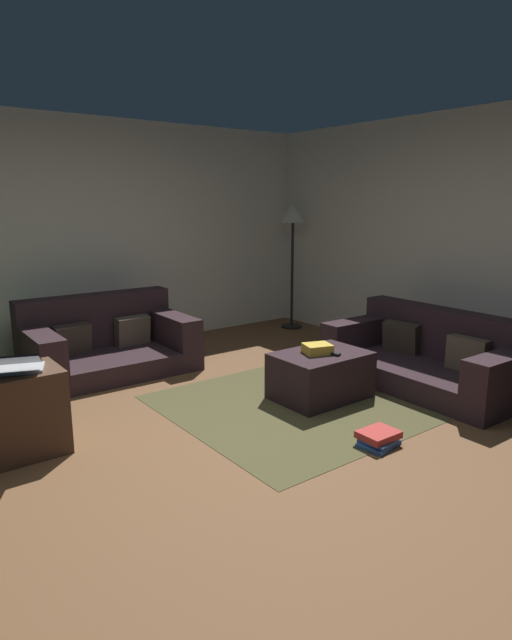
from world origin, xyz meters
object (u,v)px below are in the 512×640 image
ottoman (321,375)px  laptop (16,366)px  book_stack (378,439)px  side_table (22,412)px  gift_box (317,349)px  corner_lamp (293,223)px  couch_right (430,357)px  tv_remote (331,353)px  couch_left (106,343)px

ottoman → laptop: size_ratio=1.74×
laptop → book_stack: laptop is taller
side_table → laptop: bearing=-110.5°
gift_box → corner_lamp: (1.60, 2.18, 0.96)m
couch_right → laptop: size_ratio=4.01×
tv_remote → side_table: size_ratio=0.27×
couch_left → corner_lamp: corner_lamp is taller
corner_lamp → laptop: bearing=-155.6°
couch_right → ottoman: (-1.07, 0.35, -0.06)m
ottoman → side_table: 2.40m
couch_left → laptop: (-1.19, -1.50, 0.36)m
tv_remote → book_stack: bearing=-128.5°
couch_right → couch_left: bearing=46.1°
tv_remote → couch_left: bearing=106.3°
ottoman → laptop: laptop is taller
couch_left → gift_box: (1.15, -1.90, 0.17)m
couch_left → gift_box: 2.22m
side_table → corner_lamp: corner_lamp is taller
gift_box → book_stack: size_ratio=0.72×
side_table → couch_right: bearing=-13.4°
couch_right → side_table: (-3.42, 0.81, 0.03)m
couch_right → tv_remote: size_ratio=11.52×
corner_lamp → side_table: bearing=-156.1°
couch_left → tv_remote: size_ratio=10.04×
side_table → corner_lamp: size_ratio=0.35×
gift_box → corner_lamp: corner_lamp is taller
couch_right → tv_remote: couch_right is taller
book_stack → laptop: bearing=146.4°
couch_left → couch_right: bearing=135.8°
ottoman → corner_lamp: corner_lamp is taller
tv_remote → laptop: (-2.40, 0.50, 0.22)m
ottoman → corner_lamp: size_ratio=0.48×
laptop → corner_lamp: corner_lamp is taller
tv_remote → corner_lamp: bearing=41.2°
gift_box → book_stack: bearing=-107.7°
couch_left → tv_remote: 2.34m
ottoman → laptop: bearing=170.2°
gift_box → tv_remote: bearing=-57.1°
couch_right → book_stack: bearing=113.9°
side_table → ottoman: bearing=-11.2°
couch_left → side_table: 1.86m
couch_right → side_table: 3.52m
side_table → laptop: size_ratio=1.28×
tv_remote → corner_lamp: corner_lamp is taller
couch_right → book_stack: 1.54m
gift_box → laptop: laptop is taller
couch_right → side_table: size_ratio=3.14×
gift_box → laptop: (-2.34, 0.39, 0.19)m
couch_right → gift_box: bearing=73.0°
ottoman → couch_left: bearing=121.7°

